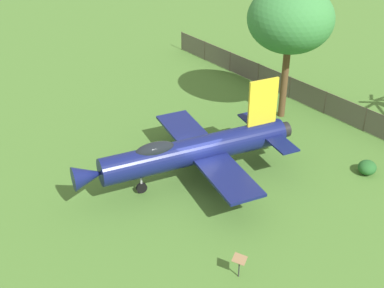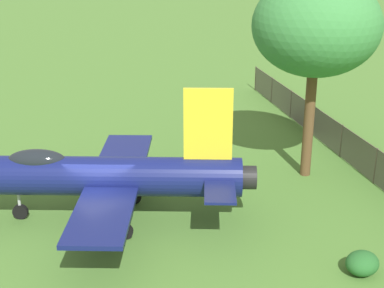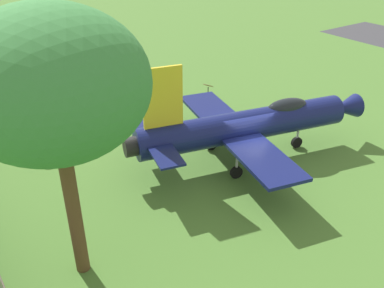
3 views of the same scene
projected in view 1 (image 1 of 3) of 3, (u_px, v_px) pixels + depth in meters
name	position (u px, v px, depth m)	size (l,w,h in m)	color
ground_plane	(196.00, 179.00, 29.07)	(200.00, 200.00, 0.00)	#47722D
display_jet	(190.00, 151.00, 27.98)	(10.87, 10.38, 5.33)	#111951
shade_tree	(290.00, 19.00, 32.27)	(5.41, 5.50, 9.01)	brown
perimeter_fence	(345.00, 110.00, 34.47)	(17.23, 31.66, 1.68)	#4C4238
shrub_by_tree	(367.00, 167.00, 29.35)	(1.18, 1.04, 0.78)	#235B26
info_plaque	(239.00, 262.00, 22.11)	(0.46, 0.64, 1.14)	#333333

